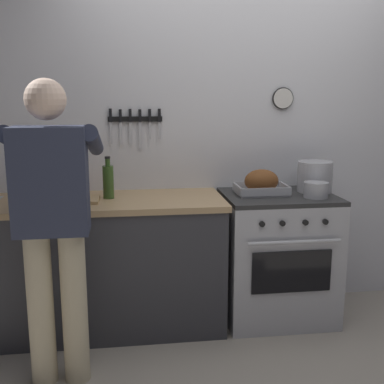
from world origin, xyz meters
name	(u,v)px	position (x,y,z in m)	size (l,w,h in m)	color
wall_back	(237,133)	(0.00, 1.35, 1.30)	(6.00, 0.13, 2.60)	silver
counter_block	(71,265)	(-1.21, 0.99, 0.46)	(2.03, 0.65, 0.90)	#38383D
stove	(277,256)	(0.22, 0.99, 0.45)	(0.76, 0.67, 0.90)	#BCBCC1
person_cook	(53,215)	(-1.22, 0.39, 0.95)	(0.51, 0.63, 1.66)	#C6B793
roasting_pan	(261,183)	(0.10, 1.02, 0.98)	(0.35, 0.26, 0.17)	#B7B7BC
stock_pot	(315,177)	(0.50, 1.05, 1.01)	(0.25, 0.25, 0.22)	#B7B7BC
saucepan	(316,190)	(0.43, 0.86, 0.95)	(0.16, 0.16, 0.10)	#B7B7BC
cutting_board	(71,200)	(-1.19, 0.95, 0.91)	(0.36, 0.24, 0.02)	tan
bottle_cooking_oil	(46,177)	(-1.38, 1.21, 1.02)	(0.07, 0.07, 0.29)	gold
bottle_olive_oil	(108,181)	(-0.95, 1.02, 1.02)	(0.07, 0.07, 0.28)	#385623
bottle_hot_sauce	(81,185)	(-1.13, 1.08, 0.98)	(0.05, 0.05, 0.20)	red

